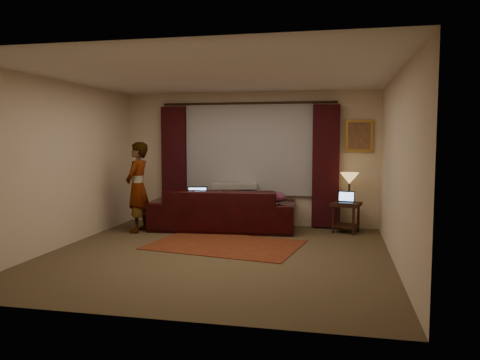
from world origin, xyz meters
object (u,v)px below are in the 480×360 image
(tiffany_lamp, at_px, (349,187))
(laptop_table, at_px, (346,198))
(sofa, at_px, (223,201))
(person, at_px, (138,187))
(end_table, at_px, (346,217))
(laptop_sofa, at_px, (197,195))

(tiffany_lamp, distance_m, laptop_table, 0.26)
(sofa, xyz_separation_m, person, (-1.47, -0.53, 0.28))
(sofa, xyz_separation_m, end_table, (2.25, 0.20, -0.26))
(laptop_table, bearing_deg, end_table, 90.32)
(person, bearing_deg, laptop_sofa, 105.26)
(laptop_sofa, height_order, end_table, laptop_sofa)
(end_table, height_order, tiffany_lamp, tiffany_lamp)
(sofa, relative_size, laptop_table, 8.39)
(person, bearing_deg, sofa, 110.39)
(end_table, xyz_separation_m, tiffany_lamp, (0.05, 0.08, 0.54))
(sofa, distance_m, laptop_sofa, 0.51)
(end_table, height_order, laptop_table, laptop_table)
(laptop_sofa, bearing_deg, sofa, 15.58)
(tiffany_lamp, bearing_deg, end_table, -122.15)
(sofa, relative_size, tiffany_lamp, 4.97)
(tiffany_lamp, relative_size, laptop_table, 1.69)
(sofa, height_order, end_table, sofa)
(laptop_table, bearing_deg, tiffany_lamp, 76.97)
(sofa, bearing_deg, end_table, -178.80)
(sofa, distance_m, laptop_table, 2.25)
(tiffany_lamp, xyz_separation_m, person, (-3.76, -0.80, 0.00))
(laptop_sofa, distance_m, laptop_table, 2.68)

